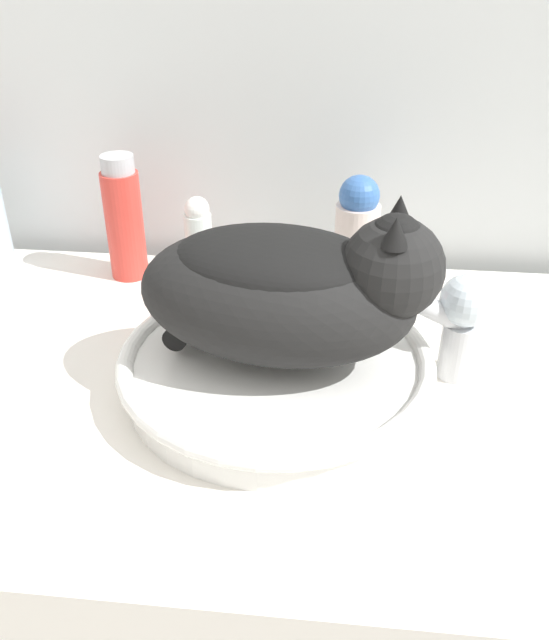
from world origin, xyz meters
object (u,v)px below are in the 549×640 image
object	(u,v)px
lotion_bottle_white	(357,233)
shampoo_bottle_tall	(124,220)
cat	(288,286)
faucet	(455,316)
deodorant_stick	(199,239)

from	to	relation	value
lotion_bottle_white	shampoo_bottle_tall	bearing A→B (deg)	180.00
lotion_bottle_white	cat	bearing A→B (deg)	-106.09
cat	shampoo_bottle_tall	world-z (taller)	cat
lotion_bottle_white	faucet	bearing A→B (deg)	-62.81
shampoo_bottle_tall	cat	bearing A→B (deg)	-44.62
cat	faucet	world-z (taller)	cat
lotion_bottle_white	shampoo_bottle_tall	distance (m)	0.34
lotion_bottle_white	deodorant_stick	size ratio (longest dim) A/B	1.31
faucet	shampoo_bottle_tall	size ratio (longest dim) A/B	0.85
cat	faucet	size ratio (longest dim) A/B	2.11
cat	lotion_bottle_white	bearing A→B (deg)	80.59
cat	deodorant_stick	xyz separation A→B (m)	(-0.15, 0.26, -0.07)
cat	shampoo_bottle_tall	xyz separation A→B (m)	(-0.26, 0.26, -0.04)
deodorant_stick	cat	bearing A→B (deg)	-59.31
faucet	lotion_bottle_white	size ratio (longest dim) A/B	0.93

